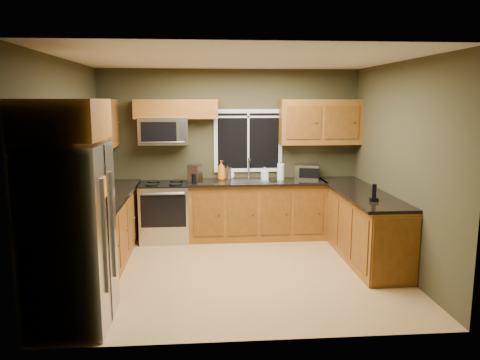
{
  "coord_description": "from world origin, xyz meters",
  "views": [
    {
      "loc": [
        -0.45,
        -5.81,
        2.21
      ],
      "look_at": [
        0.05,
        0.35,
        1.15
      ],
      "focal_mm": 35.0,
      "sensor_mm": 36.0,
      "label": 1
    }
  ],
  "objects": [
    {
      "name": "upper_cabinets_left",
      "position": [
        -1.94,
        0.48,
        1.86
      ],
      "size": [
        0.33,
        2.65,
        0.72
      ],
      "primitive_type": "cube",
      "color": "brown",
      "rests_on": "left_wall"
    },
    {
      "name": "ceiling",
      "position": [
        0.0,
        0.0,
        2.7
      ],
      "size": [
        4.2,
        4.2,
        0.0
      ],
      "primitive_type": "plane",
      "rotation": [
        3.14,
        0.0,
        0.0
      ],
      "color": "white",
      "rests_on": "back_wall"
    },
    {
      "name": "soap_bottle_a",
      "position": [
        -0.15,
        1.62,
        1.1
      ],
      "size": [
        0.16,
        0.16,
        0.31
      ],
      "primitive_type": "imported",
      "rotation": [
        0.0,
        0.0,
        0.41
      ],
      "color": "orange",
      "rests_on": "countertop_back"
    },
    {
      "name": "front_wall",
      "position": [
        0.0,
        -1.8,
        1.35
      ],
      "size": [
        4.2,
        0.0,
        4.2
      ],
      "primitive_type": "plane",
      "rotation": [
        -1.57,
        0.0,
        0.0
      ],
      "color": "#39361F",
      "rests_on": "ground"
    },
    {
      "name": "countertop_back",
      "position": [
        0.42,
        1.48,
        0.92
      ],
      "size": [
        2.17,
        0.65,
        0.04
      ],
      "primitive_type": "cube",
      "color": "black",
      "rests_on": "base_cabinets_back"
    },
    {
      "name": "paper_towel_roll",
      "position": [
        0.8,
        1.54,
        1.07
      ],
      "size": [
        0.13,
        0.13,
        0.29
      ],
      "color": "white",
      "rests_on": "countertop_back"
    },
    {
      "name": "sink",
      "position": [
        0.3,
        1.49,
        0.95
      ],
      "size": [
        0.6,
        0.42,
        0.36
      ],
      "color": "slate",
      "rests_on": "countertop_back"
    },
    {
      "name": "coffee_maker",
      "position": [
        -0.57,
        1.4,
        1.07
      ],
      "size": [
        0.24,
        0.27,
        0.29
      ],
      "color": "slate",
      "rests_on": "countertop_back"
    },
    {
      "name": "upper_cabinets_back_left",
      "position": [
        -0.85,
        1.64,
        2.07
      ],
      "size": [
        1.3,
        0.33,
        0.3
      ],
      "primitive_type": "cube",
      "color": "brown",
      "rests_on": "back_wall"
    },
    {
      "name": "soap_bottle_c",
      "position": [
        0.0,
        1.7,
        1.03
      ],
      "size": [
        0.16,
        0.16,
        0.18
      ],
      "primitive_type": "imported",
      "rotation": [
        0.0,
        0.0,
        -0.19
      ],
      "color": "white",
      "rests_on": "countertop_back"
    },
    {
      "name": "countertop_left",
      "position": [
        -1.78,
        0.48,
        0.92
      ],
      "size": [
        0.65,
        2.65,
        0.04
      ],
      "primitive_type": "cube",
      "color": "black",
      "rests_on": "base_cabinets_left"
    },
    {
      "name": "base_cabinets_peninsula",
      "position": [
        1.8,
        0.54,
        0.45
      ],
      "size": [
        0.6,
        2.52,
        0.9
      ],
      "color": "brown",
      "rests_on": "ground"
    },
    {
      "name": "kettle",
      "position": [
        -0.05,
        1.65,
        1.05
      ],
      "size": [
        0.13,
        0.13,
        0.24
      ],
      "color": "#B7B7BC",
      "rests_on": "countertop_back"
    },
    {
      "name": "base_cabinets_left",
      "position": [
        -1.8,
        0.48,
        0.45
      ],
      "size": [
        0.6,
        2.65,
        0.9
      ],
      "primitive_type": "cube",
      "color": "brown",
      "rests_on": "ground"
    },
    {
      "name": "right_wall",
      "position": [
        2.1,
        0.0,
        1.35
      ],
      "size": [
        0.0,
        3.6,
        3.6
      ],
      "primitive_type": "plane",
      "rotation": [
        1.57,
        0.0,
        -1.57
      ],
      "color": "#39361F",
      "rests_on": "ground"
    },
    {
      "name": "left_wall",
      "position": [
        -2.1,
        0.0,
        1.35
      ],
      "size": [
        0.0,
        3.6,
        3.6
      ],
      "primitive_type": "plane",
      "rotation": [
        1.57,
        0.0,
        1.57
      ],
      "color": "#39361F",
      "rests_on": "ground"
    },
    {
      "name": "window",
      "position": [
        0.3,
        1.78,
        1.55
      ],
      "size": [
        1.12,
        0.03,
        1.02
      ],
      "color": "white",
      "rests_on": "back_wall"
    },
    {
      "name": "base_cabinets_back",
      "position": [
        0.42,
        1.5,
        0.45
      ],
      "size": [
        2.17,
        0.6,
        0.9
      ],
      "primitive_type": "cube",
      "color": "brown",
      "rests_on": "ground"
    },
    {
      "name": "cordless_phone",
      "position": [
        1.72,
        -0.15,
        1.01
      ],
      "size": [
        0.11,
        0.11,
        0.22
      ],
      "color": "black",
      "rests_on": "countertop_peninsula"
    },
    {
      "name": "refrigerator",
      "position": [
        -1.74,
        -1.3,
        0.9
      ],
      "size": [
        0.74,
        0.9,
        1.8
      ],
      "color": "#B7B7BC",
      "rests_on": "ground"
    },
    {
      "name": "countertop_peninsula",
      "position": [
        1.78,
        0.55,
        0.92
      ],
      "size": [
        0.65,
        2.5,
        0.04
      ],
      "primitive_type": "cube",
      "color": "black",
      "rests_on": "base_cabinets_peninsula"
    },
    {
      "name": "upper_cabinets_back_right",
      "position": [
        1.45,
        1.64,
        1.86
      ],
      "size": [
        1.3,
        0.33,
        0.72
      ],
      "primitive_type": "cube",
      "color": "brown",
      "rests_on": "back_wall"
    },
    {
      "name": "microwave",
      "position": [
        -1.05,
        1.61,
        1.73
      ],
      "size": [
        0.76,
        0.41,
        0.42
      ],
      "color": "#B7B7BC",
      "rests_on": "back_wall"
    },
    {
      "name": "upper_cabinet_over_fridge",
      "position": [
        -1.74,
        -1.3,
        2.03
      ],
      "size": [
        0.72,
        0.9,
        0.38
      ],
      "primitive_type": "cube",
      "color": "brown",
      "rests_on": "left_wall"
    },
    {
      "name": "range",
      "position": [
        -1.05,
        1.47,
        0.47
      ],
      "size": [
        0.76,
        0.69,
        0.94
      ],
      "color": "#B7B7BC",
      "rests_on": "ground"
    },
    {
      "name": "back_wall",
      "position": [
        0.0,
        1.8,
        1.35
      ],
      "size": [
        4.2,
        0.0,
        4.2
      ],
      "primitive_type": "plane",
      "rotation": [
        1.57,
        0.0,
        0.0
      ],
      "color": "#39361F",
      "rests_on": "ground"
    },
    {
      "name": "toaster_oven",
      "position": [
        1.25,
        1.59,
        1.06
      ],
      "size": [
        0.45,
        0.39,
        0.24
      ],
      "color": "#B7B7BC",
      "rests_on": "countertop_back"
    },
    {
      "name": "floor",
      "position": [
        0.0,
        0.0,
        0.0
      ],
      "size": [
        4.2,
        4.2,
        0.0
      ],
      "primitive_type": "plane",
      "color": "#B1874D",
      "rests_on": "ground"
    },
    {
      "name": "soap_bottle_b",
      "position": [
        0.54,
        1.55,
        1.04
      ],
      "size": [
        0.11,
        0.11,
        0.21
      ],
      "primitive_type": "imported",
      "rotation": [
        0.0,
        0.0,
        0.24
      ],
      "color": "white",
      "rests_on": "countertop_back"
    }
  ]
}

